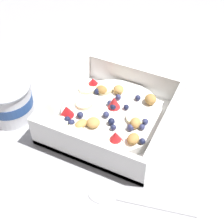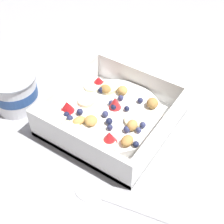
% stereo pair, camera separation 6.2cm
% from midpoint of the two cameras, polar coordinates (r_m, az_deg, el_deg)
% --- Properties ---
extents(ground_plane, '(2.40, 2.40, 0.00)m').
position_cam_midpoint_polar(ground_plane, '(0.63, -2.45, -3.34)').
color(ground_plane, '#9E9EA3').
extents(fruit_bowl, '(0.22, 0.22, 0.06)m').
position_cam_midpoint_polar(fruit_bowl, '(0.62, -2.97, -0.73)').
color(fruit_bowl, white).
rests_on(fruit_bowl, ground).
extents(spoon, '(0.05, 0.17, 0.01)m').
position_cam_midpoint_polar(spoon, '(0.54, -2.25, -14.79)').
color(spoon, silver).
rests_on(spoon, ground).
extents(yogurt_cup, '(0.09, 0.09, 0.07)m').
position_cam_midpoint_polar(yogurt_cup, '(0.67, -19.91, 1.71)').
color(yogurt_cup, white).
rests_on(yogurt_cup, ground).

